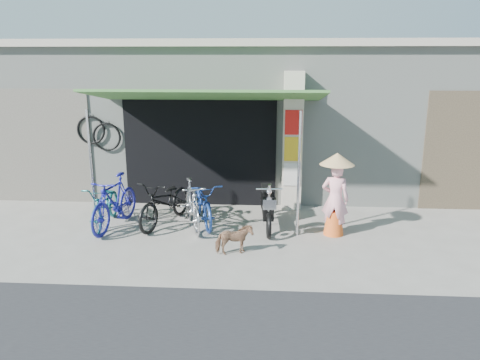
# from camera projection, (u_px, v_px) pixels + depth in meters

# --- Properties ---
(ground) EXTENTS (80.00, 80.00, 0.00)m
(ground) POSITION_uv_depth(u_px,v_px,m) (248.00, 249.00, 8.22)
(ground) COLOR gray
(ground) RESTS_ON ground
(bicycle_shop) EXTENTS (12.30, 5.30, 3.66)m
(bicycle_shop) POSITION_uv_depth(u_px,v_px,m) (257.00, 112.00, 12.67)
(bicycle_shop) COLOR #AAAEA6
(bicycle_shop) RESTS_ON ground
(shop_pillar) EXTENTS (0.42, 0.44, 3.00)m
(shop_pillar) POSITION_uv_depth(u_px,v_px,m) (292.00, 142.00, 10.15)
(shop_pillar) COLOR beige
(shop_pillar) RESTS_ON ground
(awning) EXTENTS (4.60, 1.88, 2.72)m
(awning) POSITION_uv_depth(u_px,v_px,m) (206.00, 97.00, 9.21)
(awning) COLOR #3B7032
(awning) RESTS_ON ground
(neighbour_left) EXTENTS (2.60, 0.06, 2.60)m
(neighbour_left) POSITION_uv_depth(u_px,v_px,m) (36.00, 146.00, 10.71)
(neighbour_left) COLOR #6B665B
(neighbour_left) RESTS_ON ground
(bike_teal) EXTENTS (0.65, 1.68, 0.87)m
(bike_teal) POSITION_uv_depth(u_px,v_px,m) (106.00, 205.00, 9.28)
(bike_teal) COLOR #156162
(bike_teal) RESTS_ON ground
(bike_blue) EXTENTS (0.81, 1.82, 1.06)m
(bike_blue) POSITION_uv_depth(u_px,v_px,m) (115.00, 202.00, 9.15)
(bike_blue) COLOR #212198
(bike_blue) RESTS_ON ground
(bike_black) EXTENTS (1.20, 1.92, 0.95)m
(bike_black) POSITION_uv_depth(u_px,v_px,m) (166.00, 202.00, 9.36)
(bike_black) COLOR black
(bike_black) RESTS_ON ground
(bike_silver) EXTENTS (0.93, 1.64, 0.95)m
(bike_silver) POSITION_uv_depth(u_px,v_px,m) (192.00, 205.00, 9.17)
(bike_silver) COLOR #ADACB1
(bike_silver) RESTS_ON ground
(bike_navy) EXTENTS (1.12, 1.82, 0.90)m
(bike_navy) POSITION_uv_depth(u_px,v_px,m) (203.00, 202.00, 9.42)
(bike_navy) COLOR navy
(bike_navy) RESTS_ON ground
(street_dog) EXTENTS (0.69, 0.46, 0.53)m
(street_dog) POSITION_uv_depth(u_px,v_px,m) (234.00, 240.00, 7.96)
(street_dog) COLOR tan
(street_dog) RESTS_ON ground
(moped) EXTENTS (0.49, 1.71, 0.96)m
(moped) POSITION_uv_depth(u_px,v_px,m) (267.00, 205.00, 9.25)
(moped) COLOR black
(moped) RESTS_ON ground
(nun) EXTENTS (0.64, 0.64, 1.58)m
(nun) POSITION_uv_depth(u_px,v_px,m) (335.00, 194.00, 8.73)
(nun) COLOR #FFABB7
(nun) RESTS_ON ground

